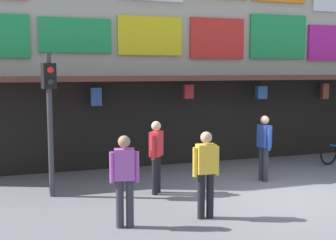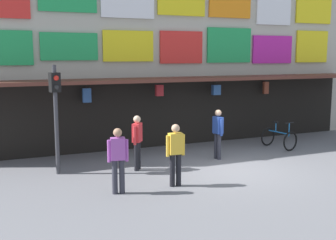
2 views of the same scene
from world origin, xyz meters
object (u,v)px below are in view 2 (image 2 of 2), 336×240
(traffic_light_near, at_px, (56,102))
(pedestrian_in_red, at_px, (137,140))
(pedestrian_in_purple, at_px, (176,151))
(bicycle_parked, at_px, (279,138))
(pedestrian_in_yellow, at_px, (118,157))
(pedestrian_in_blue, at_px, (218,131))

(traffic_light_near, distance_m, pedestrian_in_red, 2.63)
(pedestrian_in_red, height_order, pedestrian_in_purple, same)
(bicycle_parked, xyz_separation_m, pedestrian_in_red, (-5.89, -0.77, 0.55))
(traffic_light_near, distance_m, pedestrian_in_yellow, 2.93)
(traffic_light_near, xyz_separation_m, pedestrian_in_yellow, (1.12, -2.43, -1.19))
(pedestrian_in_purple, bearing_deg, pedestrian_in_blue, 40.45)
(traffic_light_near, height_order, pedestrian_in_blue, traffic_light_near)
(bicycle_parked, height_order, pedestrian_in_blue, pedestrian_in_blue)
(traffic_light_near, bearing_deg, pedestrian_in_blue, -2.94)
(pedestrian_in_purple, bearing_deg, bicycle_parked, 26.03)
(pedestrian_in_red, bearing_deg, pedestrian_in_purple, -77.87)
(pedestrian_in_yellow, height_order, pedestrian_in_blue, same)
(traffic_light_near, bearing_deg, pedestrian_in_red, -12.82)
(pedestrian_in_red, bearing_deg, bicycle_parked, 7.41)
(traffic_light_near, distance_m, pedestrian_in_blue, 5.37)
(pedestrian_in_yellow, bearing_deg, pedestrian_in_red, 58.49)
(bicycle_parked, bearing_deg, pedestrian_in_blue, -170.10)
(pedestrian_in_blue, bearing_deg, pedestrian_in_red, -175.11)
(pedestrian_in_red, distance_m, pedestrian_in_purple, 1.95)
(bicycle_parked, xyz_separation_m, pedestrian_in_purple, (-5.48, -2.67, 0.55))
(pedestrian_in_blue, bearing_deg, pedestrian_in_purple, -139.55)
(bicycle_parked, relative_size, pedestrian_in_purple, 0.75)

